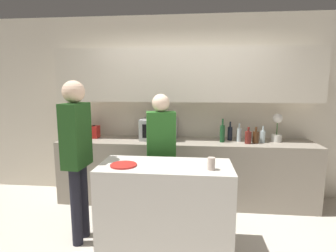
{
  "coord_description": "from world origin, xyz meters",
  "views": [
    {
      "loc": [
        0.13,
        -2.27,
        1.69
      ],
      "look_at": [
        -0.15,
        0.47,
        1.26
      ],
      "focal_mm": 28.0,
      "sensor_mm": 36.0,
      "label": 1
    }
  ],
  "objects": [
    {
      "name": "cup_0",
      "position": [
        0.3,
        0.11,
        0.97
      ],
      "size": [
        0.07,
        0.07,
        0.12
      ],
      "color": "#C2AE9F",
      "rests_on": "kitchen_island"
    },
    {
      "name": "person_left",
      "position": [
        -1.09,
        0.28,
        1.04
      ],
      "size": [
        0.23,
        0.35,
        1.74
      ],
      "rotation": [
        0.0,
        0.0,
        -1.63
      ],
      "color": "black",
      "rests_on": "ground_plane"
    },
    {
      "name": "back_wall",
      "position": [
        0.0,
        1.66,
        1.54
      ],
      "size": [
        6.4,
        0.4,
        2.7
      ],
      "color": "beige",
      "rests_on": "ground_plane"
    },
    {
      "name": "bottle_4",
      "position": [
        0.97,
        1.33,
        0.99
      ],
      "size": [
        0.09,
        0.09,
        0.22
      ],
      "color": "#472814",
      "rests_on": "back_counter"
    },
    {
      "name": "bottle_3",
      "position": [
        0.86,
        1.3,
        0.99
      ],
      "size": [
        0.09,
        0.09,
        0.23
      ],
      "color": "maroon",
      "rests_on": "back_counter"
    },
    {
      "name": "back_counter",
      "position": [
        0.0,
        1.39,
        0.45
      ],
      "size": [
        3.6,
        0.62,
        0.9
      ],
      "color": "gray",
      "rests_on": "ground_plane"
    },
    {
      "name": "person_center",
      "position": [
        -0.26,
        0.77,
        0.94
      ],
      "size": [
        0.37,
        0.26,
        1.59
      ],
      "rotation": [
        0.0,
        0.0,
        -2.93
      ],
      "color": "black",
      "rests_on": "ground_plane"
    },
    {
      "name": "bottle_5",
      "position": [
        1.07,
        1.38,
        0.99
      ],
      "size": [
        0.07,
        0.07,
        0.23
      ],
      "color": "silver",
      "rests_on": "back_counter"
    },
    {
      "name": "toaster",
      "position": [
        -1.42,
        1.46,
        0.99
      ],
      "size": [
        0.26,
        0.16,
        0.18
      ],
      "color": "#B21E19",
      "rests_on": "back_counter"
    },
    {
      "name": "microwave",
      "position": [
        -0.38,
        1.46,
        1.05
      ],
      "size": [
        0.52,
        0.39,
        0.3
      ],
      "color": "#B7BABC",
      "rests_on": "back_counter"
    },
    {
      "name": "bottle_0",
      "position": [
        0.52,
        1.35,
        1.03
      ],
      "size": [
        0.07,
        0.07,
        0.33
      ],
      "color": "#194723",
      "rests_on": "back_counter"
    },
    {
      "name": "potted_plant",
      "position": [
        1.28,
        1.46,
        1.1
      ],
      "size": [
        0.14,
        0.14,
        0.39
      ],
      "color": "silver",
      "rests_on": "back_counter"
    },
    {
      "name": "bottle_2",
      "position": [
        0.76,
        1.42,
        1.0
      ],
      "size": [
        0.06,
        0.06,
        0.26
      ],
      "color": "silver",
      "rests_on": "back_counter"
    },
    {
      "name": "kitchen_island",
      "position": [
        -0.15,
        0.22,
        0.45
      ],
      "size": [
        1.32,
        0.58,
        0.91
      ],
      "color": "beige",
      "rests_on": "ground_plane"
    },
    {
      "name": "bottle_1",
      "position": [
        0.65,
        1.49,
        1.01
      ],
      "size": [
        0.07,
        0.07,
        0.27
      ],
      "color": "black",
      "rests_on": "back_counter"
    },
    {
      "name": "plate_on_island",
      "position": [
        -0.55,
        0.15,
        0.91
      ],
      "size": [
        0.26,
        0.26,
        0.01
      ],
      "color": "red",
      "rests_on": "kitchen_island"
    }
  ]
}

